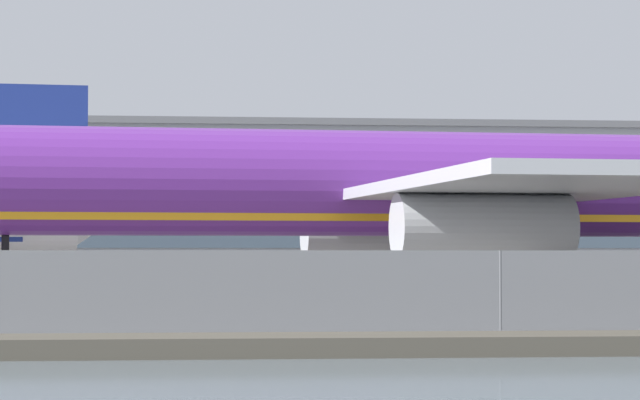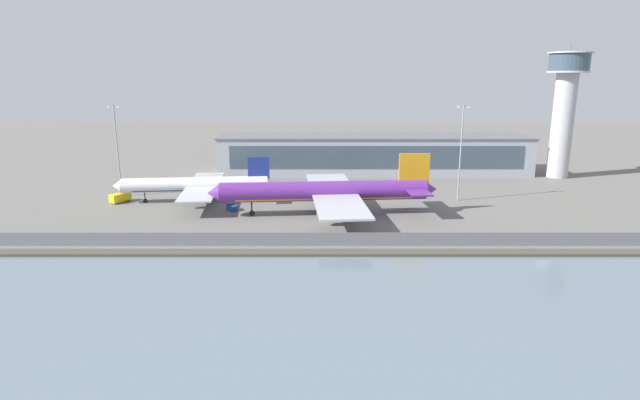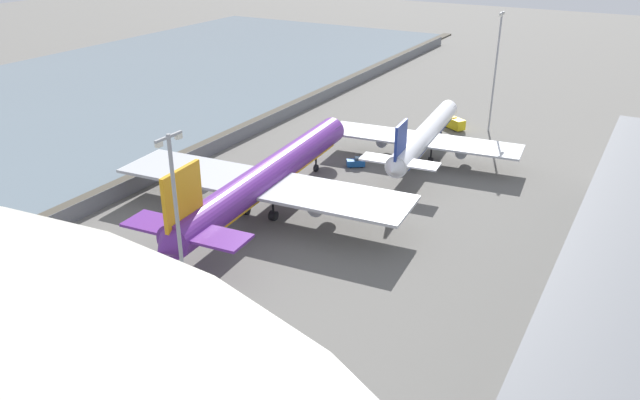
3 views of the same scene
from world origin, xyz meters
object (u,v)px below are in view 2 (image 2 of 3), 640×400
(passenger_jet_white, at_px, (200,185))
(baggage_tug, at_px, (234,207))
(apron_light_mast_apron_east, at_px, (463,149))
(control_tower, at_px, (567,102))
(ops_van, at_px, (123,197))
(cargo_jet_purple, at_px, (330,192))
(apron_light_mast_apron_west, at_px, (119,146))

(passenger_jet_white, bearing_deg, baggage_tug, -41.83)
(baggage_tug, xyz_separation_m, apron_light_mast_apron_east, (56.57, 10.04, 12.64))
(control_tower, bearing_deg, apron_light_mast_apron_east, -141.84)
(passenger_jet_white, relative_size, ops_van, 7.40)
(baggage_tug, height_order, apron_light_mast_apron_east, apron_light_mast_apron_east)
(ops_van, bearing_deg, cargo_jet_purple, -12.73)
(cargo_jet_purple, height_order, apron_light_mast_apron_east, apron_light_mast_apron_east)
(cargo_jet_purple, height_order, passenger_jet_white, cargo_jet_purple)
(cargo_jet_purple, bearing_deg, ops_van, 167.27)
(apron_light_mast_apron_east, bearing_deg, cargo_jet_purple, -157.90)
(ops_van, distance_m, apron_light_mast_apron_east, 87.11)
(cargo_jet_purple, relative_size, apron_light_mast_apron_east, 2.18)
(cargo_jet_purple, distance_m, apron_light_mast_apron_west, 58.50)
(apron_light_mast_apron_west, relative_size, apron_light_mast_apron_east, 0.99)
(cargo_jet_purple, xyz_separation_m, passenger_jet_white, (-32.78, 12.55, -1.05))
(passenger_jet_white, bearing_deg, apron_light_mast_apron_east, 0.99)
(control_tower, relative_size, apron_light_mast_apron_west, 1.70)
(passenger_jet_white, xyz_separation_m, control_tower, (106.61, 32.66, 19.23))
(cargo_jet_purple, height_order, control_tower, control_tower)
(cargo_jet_purple, relative_size, ops_van, 9.57)
(passenger_jet_white, relative_size, baggage_tug, 11.55)
(ops_van, height_order, apron_light_mast_apron_west, apron_light_mast_apron_west)
(control_tower, bearing_deg, cargo_jet_purple, -148.52)
(apron_light_mast_apron_west, bearing_deg, apron_light_mast_apron_east, -3.16)
(passenger_jet_white, bearing_deg, cargo_jet_purple, -20.95)
(passenger_jet_white, distance_m, apron_light_mast_apron_east, 67.14)
(control_tower, distance_m, apron_light_mast_apron_west, 131.84)
(ops_van, bearing_deg, baggage_tug, -15.46)
(passenger_jet_white, relative_size, control_tower, 1.00)
(apron_light_mast_apron_west, bearing_deg, baggage_tug, -24.98)
(baggage_tug, distance_m, ops_van, 30.79)
(ops_van, bearing_deg, control_tower, 14.78)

